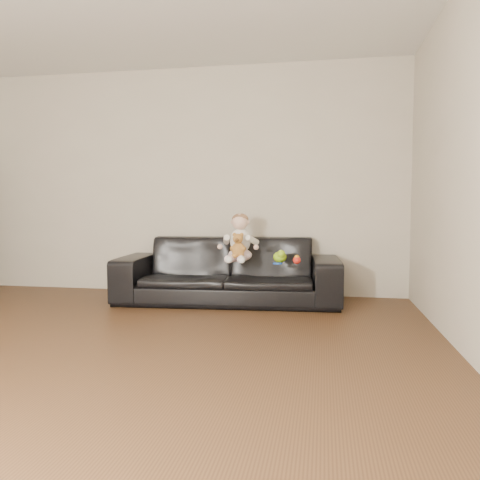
% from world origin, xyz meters
% --- Properties ---
extents(floor, '(5.50, 5.50, 0.00)m').
position_xyz_m(floor, '(0.00, 0.00, 0.00)').
color(floor, '#4B2F1A').
rests_on(floor, ground).
extents(wall_back, '(5.00, 0.00, 5.00)m').
position_xyz_m(wall_back, '(0.00, 2.75, 1.30)').
color(wall_back, '#BDB39E').
rests_on(wall_back, ground).
extents(sofa, '(2.36, 1.05, 0.67)m').
position_xyz_m(sofa, '(0.59, 2.25, 0.34)').
color(sofa, black).
rests_on(sofa, floor).
extents(baby, '(0.35, 0.42, 0.49)m').
position_xyz_m(baby, '(0.73, 2.13, 0.66)').
color(baby, silver).
rests_on(baby, sofa).
extents(teddy_bear, '(0.14, 0.14, 0.24)m').
position_xyz_m(teddy_bear, '(0.74, 1.98, 0.62)').
color(teddy_bear, '#A56F2F').
rests_on(teddy_bear, sofa).
extents(toy_green, '(0.19, 0.20, 0.11)m').
position_xyz_m(toy_green, '(1.15, 2.11, 0.50)').
color(toy_green, '#96CD18').
rests_on(toy_green, sofa).
extents(toy_rattle, '(0.08, 0.08, 0.08)m').
position_xyz_m(toy_rattle, '(1.32, 2.01, 0.48)').
color(toy_rattle, red).
rests_on(toy_rattle, sofa).
extents(toy_blue_disc, '(0.10, 0.10, 0.01)m').
position_xyz_m(toy_blue_disc, '(1.13, 1.99, 0.45)').
color(toy_blue_disc, blue).
rests_on(toy_blue_disc, sofa).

